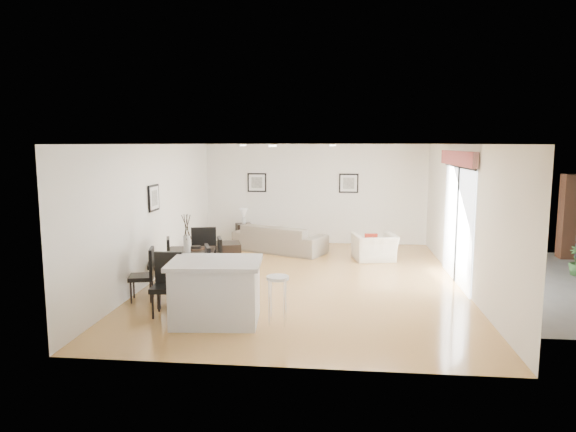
# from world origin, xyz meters

# --- Properties ---
(ground) EXTENTS (8.00, 8.00, 0.00)m
(ground) POSITION_xyz_m (0.00, 0.00, 0.00)
(ground) COLOR tan
(ground) RESTS_ON ground
(wall_back) EXTENTS (6.00, 0.04, 2.70)m
(wall_back) POSITION_xyz_m (0.00, 4.00, 1.35)
(wall_back) COLOR white
(wall_back) RESTS_ON ground
(wall_front) EXTENTS (6.00, 0.04, 2.70)m
(wall_front) POSITION_xyz_m (0.00, -4.00, 1.35)
(wall_front) COLOR white
(wall_front) RESTS_ON ground
(wall_left) EXTENTS (0.04, 8.00, 2.70)m
(wall_left) POSITION_xyz_m (-3.00, 0.00, 1.35)
(wall_left) COLOR white
(wall_left) RESTS_ON ground
(wall_right) EXTENTS (0.04, 8.00, 2.70)m
(wall_right) POSITION_xyz_m (3.00, 0.00, 1.35)
(wall_right) COLOR white
(wall_right) RESTS_ON ground
(ceiling) EXTENTS (6.00, 8.00, 0.02)m
(ceiling) POSITION_xyz_m (0.00, 0.00, 2.70)
(ceiling) COLOR white
(ceiling) RESTS_ON wall_back
(sofa) EXTENTS (2.51, 1.79, 0.68)m
(sofa) POSITION_xyz_m (-0.83, 2.73, 0.34)
(sofa) COLOR gray
(sofa) RESTS_ON ground
(armchair) EXTENTS (1.11, 1.02, 0.62)m
(armchair) POSITION_xyz_m (1.49, 1.98, 0.31)
(armchair) COLOR beige
(armchair) RESTS_ON ground
(dining_table) EXTENTS (1.13, 1.84, 0.72)m
(dining_table) POSITION_xyz_m (-2.04, -1.13, 0.65)
(dining_table) COLOR black
(dining_table) RESTS_ON ground
(dining_chair_wnear) EXTENTS (0.50, 0.50, 0.92)m
(dining_chair_wnear) POSITION_xyz_m (-2.65, -1.55, 0.52)
(dining_chair_wnear) COLOR black
(dining_chair_wnear) RESTS_ON ground
(dining_chair_wfar) EXTENTS (0.53, 0.53, 0.94)m
(dining_chair_wfar) POSITION_xyz_m (-2.65, -0.68, 0.52)
(dining_chair_wfar) COLOR black
(dining_chair_wfar) RESTS_ON ground
(dining_chair_enear) EXTENTS (0.58, 0.58, 1.01)m
(dining_chair_enear) POSITION_xyz_m (-1.43, -1.60, 0.56)
(dining_chair_enear) COLOR black
(dining_chair_enear) RESTS_ON ground
(dining_chair_efar) EXTENTS (0.56, 0.56, 0.99)m
(dining_chair_efar) POSITION_xyz_m (-1.43, -0.73, 0.55)
(dining_chair_efar) COLOR black
(dining_chair_efar) RESTS_ON ground
(dining_chair_head) EXTENTS (0.48, 0.48, 0.99)m
(dining_chair_head) POSITION_xyz_m (-2.04, -2.20, 0.55)
(dining_chair_head) COLOR black
(dining_chair_head) RESTS_ON ground
(dining_chair_foot) EXTENTS (0.58, 0.58, 1.08)m
(dining_chair_foot) POSITION_xyz_m (-2.01, -0.07, 0.60)
(dining_chair_foot) COLOR black
(dining_chair_foot) RESTS_ON ground
(vase) EXTENTS (0.97, 1.49, 0.75)m
(vase) POSITION_xyz_m (-2.04, -1.13, 1.03)
(vase) COLOR white
(vase) RESTS_ON dining_table
(coffee_table) EXTENTS (1.17, 0.90, 0.41)m
(coffee_table) POSITION_xyz_m (-2.14, 1.59, 0.21)
(coffee_table) COLOR black
(coffee_table) RESTS_ON ground
(side_table) EXTENTS (0.53, 0.53, 0.55)m
(side_table) POSITION_xyz_m (-1.92, 3.70, 0.27)
(side_table) COLOR black
(side_table) RESTS_ON ground
(table_lamp) EXTENTS (0.21, 0.21, 0.41)m
(table_lamp) POSITION_xyz_m (-1.92, 3.70, 0.81)
(table_lamp) COLOR white
(table_lamp) RESTS_ON side_table
(cushion) EXTENTS (0.30, 0.10, 0.29)m
(cushion) POSITION_xyz_m (1.40, 1.89, 0.50)
(cushion) COLOR maroon
(cushion) RESTS_ON armchair
(kitchen_island) EXTENTS (1.45, 1.17, 0.96)m
(kitchen_island) POSITION_xyz_m (-1.18, -2.50, 0.49)
(kitchen_island) COLOR silver
(kitchen_island) RESTS_ON ground
(bar_stool) EXTENTS (0.34, 0.34, 0.74)m
(bar_stool) POSITION_xyz_m (-0.23, -2.50, 0.64)
(bar_stool) COLOR silver
(bar_stool) RESTS_ON ground
(framed_print_back_left) EXTENTS (0.52, 0.04, 0.52)m
(framed_print_back_left) POSITION_xyz_m (-1.60, 3.97, 1.65)
(framed_print_back_left) COLOR black
(framed_print_back_left) RESTS_ON wall_back
(framed_print_back_right) EXTENTS (0.52, 0.04, 0.52)m
(framed_print_back_right) POSITION_xyz_m (0.90, 3.97, 1.65)
(framed_print_back_right) COLOR black
(framed_print_back_right) RESTS_ON wall_back
(framed_print_left_wall) EXTENTS (0.04, 0.52, 0.52)m
(framed_print_left_wall) POSITION_xyz_m (-2.97, -0.20, 1.65)
(framed_print_left_wall) COLOR black
(framed_print_left_wall) RESTS_ON wall_left
(sliding_door) EXTENTS (0.12, 2.70, 2.57)m
(sliding_door) POSITION_xyz_m (2.96, 0.30, 1.66)
(sliding_door) COLOR white
(sliding_door) RESTS_ON wall_right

